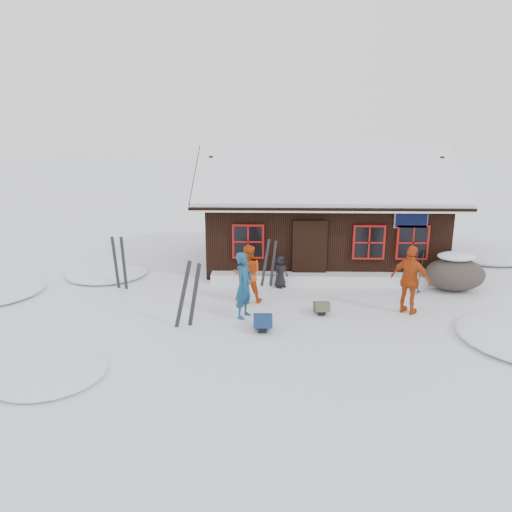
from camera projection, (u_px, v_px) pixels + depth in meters
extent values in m
plane|color=white|center=(283.00, 308.00, 14.16)|extent=(120.00, 120.00, 0.00)
cube|color=black|center=(321.00, 228.00, 18.61)|extent=(8.00, 5.00, 2.50)
cube|color=black|center=(327.00, 176.00, 16.64)|extent=(8.90, 3.14, 1.88)
cube|color=black|center=(319.00, 168.00, 19.48)|extent=(8.90, 3.14, 1.88)
cube|color=white|center=(327.00, 172.00, 16.60)|extent=(8.72, 3.07, 1.86)
cube|color=white|center=(319.00, 164.00, 19.44)|extent=(8.72, 3.07, 1.86)
cube|color=white|center=(323.00, 147.00, 17.83)|extent=(8.81, 0.22, 0.14)
cube|color=silver|center=(331.00, 210.00, 15.44)|extent=(8.90, 0.10, 0.20)
cube|color=black|center=(309.00, 252.00, 16.24)|extent=(1.00, 0.10, 2.00)
cube|color=black|center=(412.00, 218.00, 15.82)|extent=(1.00, 0.06, 0.60)
cube|color=maroon|center=(248.00, 241.00, 16.19)|extent=(1.04, 0.10, 1.14)
cube|color=black|center=(248.00, 242.00, 16.15)|extent=(0.90, 0.04, 1.00)
cube|color=maroon|center=(369.00, 242.00, 16.08)|extent=(1.04, 0.10, 1.14)
cube|color=black|center=(369.00, 243.00, 16.05)|extent=(0.90, 0.04, 1.00)
cube|color=maroon|center=(412.00, 242.00, 16.05)|extent=(1.04, 0.10, 1.14)
cube|color=black|center=(413.00, 243.00, 16.01)|extent=(0.90, 0.04, 1.00)
cube|color=white|center=(328.00, 278.00, 16.25)|extent=(7.60, 0.60, 0.35)
ellipsoid|color=white|center=(107.00, 275.00, 17.22)|extent=(2.80, 2.80, 0.34)
ellipsoid|color=white|center=(49.00, 375.00, 10.44)|extent=(2.40, 2.40, 0.29)
ellipsoid|color=white|center=(482.00, 255.00, 19.73)|extent=(4.00, 4.00, 0.48)
imported|color=navy|center=(244.00, 285.00, 13.30)|extent=(0.67, 0.78, 1.81)
imported|color=#C9450E|center=(248.00, 274.00, 14.43)|extent=(0.89, 0.73, 1.71)
imported|color=#B23F12|center=(410.00, 280.00, 13.55)|extent=(1.17, 1.07, 1.92)
imported|color=black|center=(281.00, 272.00, 15.79)|extent=(0.60, 0.59, 1.04)
ellipsoid|color=#443C36|center=(455.00, 274.00, 15.56)|extent=(1.85, 1.39, 1.02)
ellipsoid|color=white|center=(456.00, 260.00, 15.44)|extent=(1.17, 0.84, 0.26)
cube|color=black|center=(183.00, 295.00, 12.69)|extent=(0.50, 0.17, 1.81)
cube|color=black|center=(194.00, 295.00, 12.64)|extent=(0.44, 0.28, 1.81)
cube|color=black|center=(116.00, 263.00, 15.65)|extent=(0.19, 0.07, 1.73)
cube|color=black|center=(124.00, 264.00, 15.58)|extent=(0.17, 0.10, 1.73)
cube|color=black|center=(265.00, 263.00, 15.87)|extent=(0.33, 0.08, 1.59)
cube|color=black|center=(273.00, 264.00, 15.78)|extent=(0.26, 0.23, 1.59)
cylinder|color=black|center=(415.00, 274.00, 15.13)|extent=(0.10, 0.12, 1.38)
cylinder|color=black|center=(420.00, 274.00, 15.13)|extent=(0.10, 0.12, 1.38)
cube|color=navy|center=(263.00, 324.00, 12.64)|extent=(0.49, 0.64, 0.34)
cube|color=#4A4E38|center=(321.00, 309.00, 13.72)|extent=(0.43, 0.54, 0.28)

